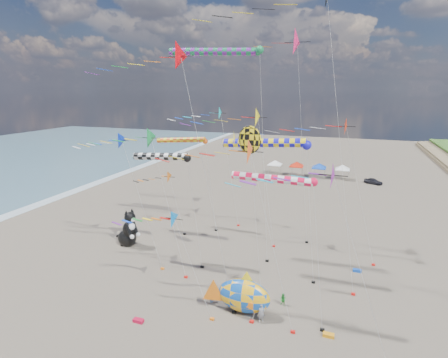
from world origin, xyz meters
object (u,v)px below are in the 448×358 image
object	(u,v)px
cat_inflatable	(128,227)
child_green	(283,300)
parked_car	(373,181)
fish_inflatable	(243,296)
child_blue	(211,297)
person_adult	(261,313)

from	to	relation	value
cat_inflatable	child_green	xyz separation A→B (m)	(20.91, -6.25, -1.90)
parked_car	fish_inflatable	bearing A→B (deg)	-169.79
child_blue	child_green	bearing A→B (deg)	-43.41
cat_inflatable	fish_inflatable	world-z (taller)	cat_inflatable
parked_car	cat_inflatable	bearing A→B (deg)	168.60
cat_inflatable	child_green	size ratio (longest dim) A/B	4.16
child_blue	parked_car	world-z (taller)	parked_car
child_green	parked_car	world-z (taller)	parked_car
child_green	parked_car	xyz separation A→B (m)	(10.21, 48.63, 0.02)
cat_inflatable	child_blue	world-z (taller)	cat_inflatable
person_adult	parked_car	bearing A→B (deg)	33.96
person_adult	child_blue	bearing A→B (deg)	123.21
parked_car	person_adult	bearing A→B (deg)	-167.74
fish_inflatable	parked_car	distance (m)	52.71
person_adult	child_blue	world-z (taller)	person_adult
person_adult	child_blue	xyz separation A→B (m)	(-5.11, 1.22, -0.35)
person_adult	child_green	bearing A→B (deg)	21.88
fish_inflatable	child_green	world-z (taller)	fish_inflatable
cat_inflatable	fish_inflatable	size ratio (longest dim) A/B	0.78
fish_inflatable	child_blue	size ratio (longest dim) A/B	6.16
person_adult	parked_car	world-z (taller)	person_adult
cat_inflatable	parked_car	size ratio (longest dim) A/B	1.36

